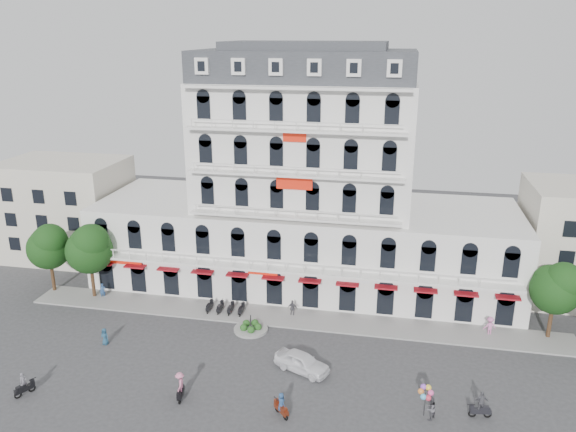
# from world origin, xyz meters

# --- Properties ---
(ground) EXTENTS (120.00, 120.00, 0.00)m
(ground) POSITION_xyz_m (0.00, 0.00, 0.00)
(ground) COLOR #38383A
(ground) RESTS_ON ground
(sidewalk) EXTENTS (53.00, 4.00, 0.16)m
(sidewalk) POSITION_xyz_m (0.00, 9.00, 0.08)
(sidewalk) COLOR gray
(sidewalk) RESTS_ON ground
(main_building) EXTENTS (45.00, 15.00, 25.80)m
(main_building) POSITION_xyz_m (0.00, 18.00, 9.96)
(main_building) COLOR silver
(main_building) RESTS_ON ground
(flank_building_west) EXTENTS (14.00, 10.00, 12.00)m
(flank_building_west) POSITION_xyz_m (-30.00, 20.00, 6.00)
(flank_building_west) COLOR beige
(flank_building_west) RESTS_ON ground
(traffic_island) EXTENTS (3.20, 3.20, 1.60)m
(traffic_island) POSITION_xyz_m (-3.00, 6.00, 0.26)
(traffic_island) COLOR gray
(traffic_island) RESTS_ON ground
(parked_scooter_row) EXTENTS (4.40, 1.80, 1.10)m
(parked_scooter_row) POSITION_xyz_m (-6.35, 8.80, 0.00)
(parked_scooter_row) COLOR black
(parked_scooter_row) RESTS_ON ground
(tree_west_outer) EXTENTS (4.50, 4.48, 7.76)m
(tree_west_outer) POSITION_xyz_m (-25.95, 9.98, 5.35)
(tree_west_outer) COLOR #382314
(tree_west_outer) RESTS_ON ground
(tree_west_inner) EXTENTS (4.76, 4.76, 8.25)m
(tree_west_inner) POSITION_xyz_m (-20.95, 9.48, 5.68)
(tree_west_inner) COLOR #382314
(tree_west_inner) RESTS_ON ground
(tree_east_inner) EXTENTS (4.40, 4.37, 7.57)m
(tree_east_inner) POSITION_xyz_m (24.05, 9.98, 5.21)
(tree_east_inner) COLOR #382314
(tree_east_inner) RESTS_ON ground
(parked_car) EXTENTS (5.13, 3.64, 1.62)m
(parked_car) POSITION_xyz_m (2.84, 0.46, 0.81)
(parked_car) COLOR white
(parked_car) RESTS_ON ground
(rider_west) EXTENTS (1.02, 1.55, 1.94)m
(rider_west) POSITION_xyz_m (-17.54, -6.94, 0.83)
(rider_west) COLOR black
(rider_west) RESTS_ON ground
(rider_east) EXTENTS (1.30, 1.31, 1.93)m
(rider_east) POSITION_xyz_m (2.36, -5.50, 0.92)
(rider_east) COLOR maroon
(rider_east) RESTS_ON ground
(rider_northeast) EXTENTS (1.70, 0.56, 2.17)m
(rider_northeast) POSITION_xyz_m (16.55, -2.83, 1.07)
(rider_northeast) COLOR black
(rider_northeast) RESTS_ON ground
(rider_center) EXTENTS (0.90, 1.69, 2.31)m
(rider_center) POSITION_xyz_m (-5.55, -5.08, 1.23)
(rider_center) COLOR black
(rider_center) RESTS_ON ground
(pedestrian_left) EXTENTS (0.80, 0.56, 1.56)m
(pedestrian_left) POSITION_xyz_m (-15.17, 1.06, 0.78)
(pedestrian_left) COLOR navy
(pedestrian_left) RESTS_ON ground
(pedestrian_mid) EXTENTS (1.01, 0.46, 1.70)m
(pedestrian_mid) POSITION_xyz_m (0.31, 9.50, 0.85)
(pedestrian_mid) COLOR #54535A
(pedestrian_mid) RESTS_ON ground
(pedestrian_right) EXTENTS (1.35, 1.02, 1.85)m
(pedestrian_right) POSITION_xyz_m (18.80, 9.50, 0.92)
(pedestrian_right) COLOR pink
(pedestrian_right) RESTS_ON ground
(pedestrian_far) EXTENTS (0.70, 0.58, 1.64)m
(pedestrian_far) POSITION_xyz_m (-20.00, 9.50, 0.82)
(pedestrian_far) COLOR #2A4C7F
(pedestrian_far) RESTS_ON ground
(balloon_vendor) EXTENTS (1.51, 1.39, 2.45)m
(balloon_vendor) POSITION_xyz_m (12.85, -3.65, 1.25)
(balloon_vendor) COLOR #515057
(balloon_vendor) RESTS_ON ground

